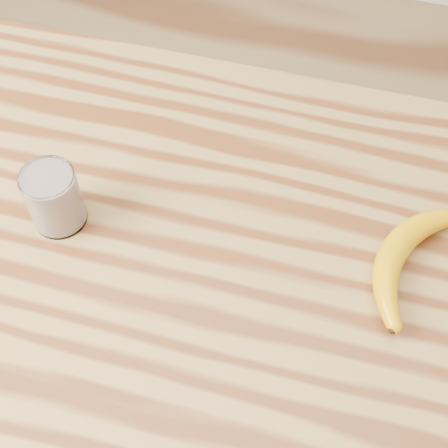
# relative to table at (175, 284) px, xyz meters

# --- Properties ---
(table) EXTENTS (1.20, 0.80, 0.90)m
(table) POSITION_rel_table_xyz_m (0.00, 0.00, 0.00)
(table) COLOR olive
(table) RESTS_ON ground
(smoothie_glass) EXTENTS (0.08, 0.08, 0.10)m
(smoothie_glass) POSITION_rel_table_xyz_m (-0.17, -0.00, 0.18)
(smoothie_glass) COLOR white
(smoothie_glass) RESTS_ON table
(banana) EXTENTS (0.24, 0.36, 0.04)m
(banana) POSITION_rel_table_xyz_m (0.32, 0.07, 0.15)
(banana) COLOR #CB8D03
(banana) RESTS_ON table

